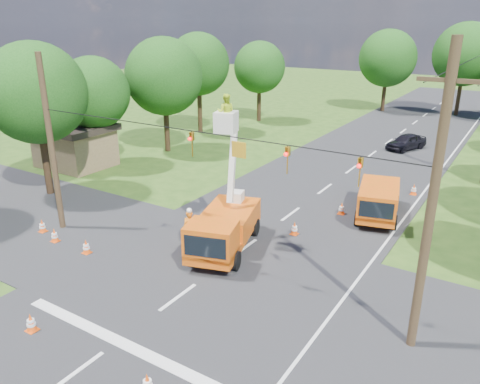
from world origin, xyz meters
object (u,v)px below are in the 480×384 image
Objects in this scene: tree_left_b at (36,93)px; tree_left_e at (198,64)px; pole_right_near at (432,205)px; shed at (75,145)px; tree_left_d at (164,77)px; ground_worker at (190,229)px; traffic_cone_5 at (55,235)px; bucket_truck at (224,220)px; pole_left at (51,145)px; traffic_cone_3 at (342,209)px; traffic_cone_1 at (147,384)px; traffic_cone_6 at (42,226)px; tree_far_b at (465,54)px; traffic_cone_0 at (31,323)px; tree_left_c at (93,93)px; distant_car at (406,142)px; traffic_cone_7 at (414,190)px; second_truck at (378,200)px; tree_far_a at (388,58)px; traffic_cone_2 at (295,228)px; traffic_cone_4 at (86,247)px; tree_left_f at (259,67)px.

tree_left_e is at bearing 96.90° from tree_left_b.
shed is (-26.50, 8.00, -3.49)m from pole_right_near.
tree_left_e reaches higher than tree_left_d.
ground_worker is 0.34× the size of shed.
bucket_truck is at bearing 26.27° from traffic_cone_5.
shed is 14.87m from tree_left_e.
pole_left is 6.10m from tree_left_b.
traffic_cone_1 is at bearing -89.73° from traffic_cone_3.
traffic_cone_6 is 0.07× the size of tree_far_b.
shed is at bearing 132.29° from traffic_cone_6.
traffic_cone_6 is (-6.84, 5.45, 0.00)m from traffic_cone_0.
traffic_cone_1 is 0.07× the size of tree_far_b.
tree_left_c is at bearing -178.20° from traffic_cone_3.
distant_car is at bearing 66.65° from bucket_truck.
traffic_cone_6 is at bearing -73.19° from tree_left_e.
traffic_cone_7 is (3.20, -11.06, -0.32)m from distant_car.
second_truck reaches higher than traffic_cone_5.
ground_worker is 6.84m from traffic_cone_5.
tree_far_a is at bearing 69.62° from shed.
tree_far_b is at bearing 87.57° from traffic_cone_2.
tree_left_d is 34.99m from tree_far_b.
pole_right_near is at bearing -31.63° from bucket_truck.
distant_car is 32.86m from traffic_cone_0.
ground_worker is 2.66× the size of traffic_cone_1.
tree_left_e reaches higher than second_truck.
tree_left_e is at bearing 114.72° from traffic_cone_4.
bucket_truck reaches higher than shed.
traffic_cone_0 is 0.08× the size of tree_left_e.
tree_left_b is at bearing -103.36° from tree_far_a.
traffic_cone_7 is 30.72m from tree_far_b.
traffic_cone_4 is at bearing -6.11° from traffic_cone_6.
pole_right_near reaches higher than traffic_cone_1.
traffic_cone_5 is at bearing -150.91° from second_truck.
tree_far_b is at bearing 60.42° from shed.
traffic_cone_4 is 0.08× the size of tree_left_e.
pole_left is at bearing -134.19° from traffic_cone_7.
traffic_cone_2 is 0.08× the size of tree_left_f.
traffic_cone_7 is 16.13m from pole_right_near.
traffic_cone_5 is (-2.31, 0.01, 0.00)m from traffic_cone_4.
tree_left_e is (-25.30, 22.00, 1.38)m from pole_right_near.
tree_far_b is (12.50, 45.00, 2.31)m from pole_left.
tree_left_b is at bearing -89.36° from tree_left_f.
traffic_cone_1 is 12.21m from traffic_cone_2.
distant_car is 0.42× the size of tree_far_a.
tree_left_c is at bearing -164.40° from traffic_cone_7.
traffic_cone_5 is at bearing -70.13° from tree_left_e.
tree_left_e is at bearing -119.33° from tree_far_a.
ground_worker is at bearing 170.45° from pole_right_near.
pole_left is (-14.62, -15.03, 4.14)m from traffic_cone_7.
shed is 37.61m from tree_far_a.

